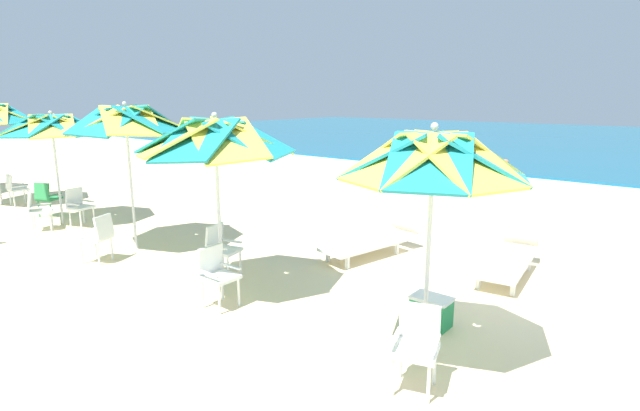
{
  "coord_description": "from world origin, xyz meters",
  "views": [
    {
      "loc": [
        2.04,
        -7.23,
        2.92
      ],
      "look_at": [
        -3.41,
        -0.55,
        1.0
      ],
      "focal_mm": 27.73,
      "sensor_mm": 36.0,
      "label": 1
    }
  ],
  "objects_px": {
    "plastic_chair_3": "(99,235)",
    "plastic_chair_4": "(79,205)",
    "plastic_chair_2": "(221,247)",
    "plastic_chair_5": "(47,197)",
    "beach_umbrella_0": "(433,159)",
    "beachgoer_seated": "(506,178)",
    "beach_umbrella_1": "(215,139)",
    "plastic_chair_6": "(37,209)",
    "plastic_chair_1": "(217,272)",
    "plastic_chair_7": "(15,188)",
    "beach_umbrella_2": "(126,121)",
    "sun_lounger_2": "(371,241)",
    "sun_lounger_1": "(508,259)",
    "beach_umbrella_3": "(52,126)",
    "plastic_chair_0": "(417,342)",
    "cooler_box": "(431,311)"
  },
  "relations": [
    {
      "from": "plastic_chair_1",
      "to": "sun_lounger_1",
      "type": "distance_m",
      "value": 4.73
    },
    {
      "from": "plastic_chair_5",
      "to": "plastic_chair_7",
      "type": "bearing_deg",
      "value": -179.87
    },
    {
      "from": "beach_umbrella_1",
      "to": "plastic_chair_2",
      "type": "relative_size",
      "value": 3.12
    },
    {
      "from": "plastic_chair_7",
      "to": "plastic_chair_6",
      "type": "bearing_deg",
      "value": -12.25
    },
    {
      "from": "plastic_chair_3",
      "to": "plastic_chair_0",
      "type": "bearing_deg",
      "value": 0.75
    },
    {
      "from": "plastic_chair_5",
      "to": "beach_umbrella_1",
      "type": "bearing_deg",
      "value": -3.87
    },
    {
      "from": "plastic_chair_7",
      "to": "beachgoer_seated",
      "type": "relative_size",
      "value": 0.94
    },
    {
      "from": "beachgoer_seated",
      "to": "cooler_box",
      "type": "bearing_deg",
      "value": -75.66
    },
    {
      "from": "plastic_chair_5",
      "to": "sun_lounger_1",
      "type": "distance_m",
      "value": 10.63
    },
    {
      "from": "beach_umbrella_0",
      "to": "beach_umbrella_2",
      "type": "relative_size",
      "value": 0.94
    },
    {
      "from": "plastic_chair_2",
      "to": "plastic_chair_5",
      "type": "relative_size",
      "value": 1.0
    },
    {
      "from": "plastic_chair_0",
      "to": "plastic_chair_2",
      "type": "distance_m",
      "value": 4.12
    },
    {
      "from": "beach_umbrella_0",
      "to": "plastic_chair_6",
      "type": "height_order",
      "value": "beach_umbrella_0"
    },
    {
      "from": "plastic_chair_0",
      "to": "beachgoer_seated",
      "type": "bearing_deg",
      "value": 105.06
    },
    {
      "from": "plastic_chair_3",
      "to": "plastic_chair_4",
      "type": "distance_m",
      "value": 2.96
    },
    {
      "from": "beach_umbrella_1",
      "to": "plastic_chair_7",
      "type": "relative_size",
      "value": 3.12
    },
    {
      "from": "plastic_chair_6",
      "to": "plastic_chair_2",
      "type": "bearing_deg",
      "value": 7.69
    },
    {
      "from": "plastic_chair_7",
      "to": "sun_lounger_2",
      "type": "distance_m",
      "value": 10.12
    },
    {
      "from": "cooler_box",
      "to": "beach_umbrella_0",
      "type": "bearing_deg",
      "value": -68.06
    },
    {
      "from": "plastic_chair_4",
      "to": "plastic_chair_5",
      "type": "bearing_deg",
      "value": -176.98
    },
    {
      "from": "plastic_chair_7",
      "to": "plastic_chair_5",
      "type": "bearing_deg",
      "value": 0.13
    },
    {
      "from": "plastic_chair_2",
      "to": "plastic_chair_0",
      "type": "bearing_deg",
      "value": -11.8
    },
    {
      "from": "plastic_chair_3",
      "to": "plastic_chair_6",
      "type": "distance_m",
      "value": 3.11
    },
    {
      "from": "plastic_chair_2",
      "to": "sun_lounger_1",
      "type": "bearing_deg",
      "value": 39.35
    },
    {
      "from": "plastic_chair_1",
      "to": "beachgoer_seated",
      "type": "distance_m",
      "value": 12.11
    },
    {
      "from": "plastic_chair_1",
      "to": "plastic_chair_7",
      "type": "distance_m",
      "value": 9.41
    },
    {
      "from": "beach_umbrella_2",
      "to": "sun_lounger_2",
      "type": "bearing_deg",
      "value": 33.39
    },
    {
      "from": "sun_lounger_2",
      "to": "beach_umbrella_0",
      "type": "bearing_deg",
      "value": -47.81
    },
    {
      "from": "sun_lounger_1",
      "to": "plastic_chair_4",
      "type": "bearing_deg",
      "value": -161.2
    },
    {
      "from": "beachgoer_seated",
      "to": "beach_umbrella_3",
      "type": "bearing_deg",
      "value": -118.99
    },
    {
      "from": "plastic_chair_3",
      "to": "plastic_chair_4",
      "type": "height_order",
      "value": "same"
    },
    {
      "from": "sun_lounger_1",
      "to": "beachgoer_seated",
      "type": "distance_m",
      "value": 8.78
    },
    {
      "from": "plastic_chair_2",
      "to": "plastic_chair_5",
      "type": "height_order",
      "value": "same"
    },
    {
      "from": "beach_umbrella_0",
      "to": "sun_lounger_1",
      "type": "distance_m",
      "value": 3.93
    },
    {
      "from": "plastic_chair_0",
      "to": "plastic_chair_4",
      "type": "xyz_separation_m",
      "value": [
        -9.07,
        0.89,
        0.0
      ]
    },
    {
      "from": "beach_umbrella_1",
      "to": "plastic_chair_5",
      "type": "bearing_deg",
      "value": 176.13
    },
    {
      "from": "beach_umbrella_0",
      "to": "beach_umbrella_2",
      "type": "height_order",
      "value": "beach_umbrella_2"
    },
    {
      "from": "beach_umbrella_0",
      "to": "beachgoer_seated",
      "type": "height_order",
      "value": "beach_umbrella_0"
    },
    {
      "from": "plastic_chair_1",
      "to": "plastic_chair_5",
      "type": "relative_size",
      "value": 1.0
    },
    {
      "from": "beach_umbrella_3",
      "to": "plastic_chair_5",
      "type": "relative_size",
      "value": 3.0
    },
    {
      "from": "beachgoer_seated",
      "to": "beach_umbrella_0",
      "type": "bearing_deg",
      "value": -75.06
    },
    {
      "from": "plastic_chair_3",
      "to": "plastic_chair_4",
      "type": "relative_size",
      "value": 1.0
    },
    {
      "from": "cooler_box",
      "to": "plastic_chair_4",
      "type": "bearing_deg",
      "value": -176.85
    },
    {
      "from": "beach_umbrella_2",
      "to": "plastic_chair_3",
      "type": "distance_m",
      "value": 2.16
    },
    {
      "from": "plastic_chair_1",
      "to": "beach_umbrella_3",
      "type": "bearing_deg",
      "value": 173.84
    },
    {
      "from": "sun_lounger_1",
      "to": "plastic_chair_1",
      "type": "bearing_deg",
      "value": -125.9
    },
    {
      "from": "beach_umbrella_0",
      "to": "sun_lounger_2",
      "type": "relative_size",
      "value": 1.19
    },
    {
      "from": "beach_umbrella_0",
      "to": "beachgoer_seated",
      "type": "distance_m",
      "value": 12.23
    },
    {
      "from": "plastic_chair_3",
      "to": "beach_umbrella_3",
      "type": "xyz_separation_m",
      "value": [
        -3.32,
        0.8,
        1.76
      ]
    },
    {
      "from": "plastic_chair_1",
      "to": "sun_lounger_1",
      "type": "relative_size",
      "value": 0.39
    }
  ]
}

